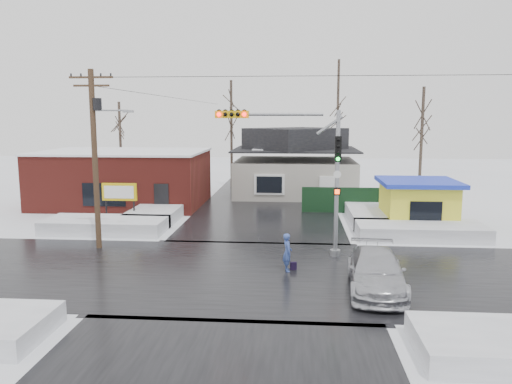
# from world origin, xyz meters

# --- Properties ---
(ground) EXTENTS (120.00, 120.00, 0.00)m
(ground) POSITION_xyz_m (0.00, 0.00, 0.00)
(ground) COLOR white
(ground) RESTS_ON ground
(road_ns) EXTENTS (10.00, 120.00, 0.02)m
(road_ns) POSITION_xyz_m (0.00, 0.00, 0.01)
(road_ns) COLOR black
(road_ns) RESTS_ON ground
(road_ew) EXTENTS (120.00, 10.00, 0.02)m
(road_ew) POSITION_xyz_m (0.00, 0.00, 0.01)
(road_ew) COLOR black
(road_ew) RESTS_ON ground
(snowbank_nw) EXTENTS (7.00, 3.00, 0.80)m
(snowbank_nw) POSITION_xyz_m (-9.00, 7.00, 0.40)
(snowbank_nw) COLOR white
(snowbank_nw) RESTS_ON ground
(snowbank_ne) EXTENTS (7.00, 3.00, 0.80)m
(snowbank_ne) POSITION_xyz_m (9.00, 7.00, 0.40)
(snowbank_ne) COLOR white
(snowbank_ne) RESTS_ON ground
(snowbank_nside_w) EXTENTS (3.00, 8.00, 0.80)m
(snowbank_nside_w) POSITION_xyz_m (-7.00, 12.00, 0.40)
(snowbank_nside_w) COLOR white
(snowbank_nside_w) RESTS_ON ground
(snowbank_nside_e) EXTENTS (3.00, 8.00, 0.80)m
(snowbank_nside_e) POSITION_xyz_m (7.00, 12.00, 0.40)
(snowbank_nside_e) COLOR white
(snowbank_nside_e) RESTS_ON ground
(traffic_signal) EXTENTS (6.05, 0.68, 7.00)m
(traffic_signal) POSITION_xyz_m (2.43, 2.97, 4.54)
(traffic_signal) COLOR gray
(traffic_signal) RESTS_ON ground
(utility_pole) EXTENTS (3.15, 0.44, 9.00)m
(utility_pole) POSITION_xyz_m (-7.93, 3.50, 5.11)
(utility_pole) COLOR #382619
(utility_pole) RESTS_ON ground
(brick_building) EXTENTS (12.20, 8.20, 4.12)m
(brick_building) POSITION_xyz_m (-11.00, 15.99, 2.08)
(brick_building) COLOR maroon
(brick_building) RESTS_ON ground
(marquee_sign) EXTENTS (2.20, 0.21, 2.55)m
(marquee_sign) POSITION_xyz_m (-9.00, 9.49, 1.92)
(marquee_sign) COLOR black
(marquee_sign) RESTS_ON ground
(house) EXTENTS (10.40, 8.40, 5.76)m
(house) POSITION_xyz_m (2.00, 22.00, 2.62)
(house) COLOR #A8A298
(house) RESTS_ON ground
(kiosk) EXTENTS (4.60, 4.60, 2.88)m
(kiosk) POSITION_xyz_m (9.50, 9.99, 1.46)
(kiosk) COLOR yellow
(kiosk) RESTS_ON ground
(fence) EXTENTS (8.00, 0.12, 1.80)m
(fence) POSITION_xyz_m (6.50, 14.00, 0.90)
(fence) COLOR black
(fence) RESTS_ON ground
(tree_far_left) EXTENTS (3.00, 3.00, 10.00)m
(tree_far_left) POSITION_xyz_m (-4.00, 26.00, 7.95)
(tree_far_left) COLOR #332821
(tree_far_left) RESTS_ON ground
(tree_far_mid) EXTENTS (3.00, 3.00, 12.00)m
(tree_far_mid) POSITION_xyz_m (6.00, 28.00, 9.54)
(tree_far_mid) COLOR #332821
(tree_far_mid) RESTS_ON ground
(tree_far_right) EXTENTS (3.00, 3.00, 9.00)m
(tree_far_right) POSITION_xyz_m (12.00, 20.00, 7.16)
(tree_far_right) COLOR #332821
(tree_far_right) RESTS_ON ground
(tree_far_west) EXTENTS (3.00, 3.00, 8.00)m
(tree_far_west) POSITION_xyz_m (-14.00, 24.00, 6.36)
(tree_far_west) COLOR #332821
(tree_far_west) RESTS_ON ground
(pedestrian) EXTENTS (0.51, 0.68, 1.67)m
(pedestrian) POSITION_xyz_m (1.72, 0.39, 0.84)
(pedestrian) COLOR #3951A1
(pedestrian) RESTS_ON ground
(car) EXTENTS (2.47, 5.30, 1.50)m
(car) POSITION_xyz_m (5.20, -1.77, 0.75)
(car) COLOR silver
(car) RESTS_ON ground
(shopping_bag) EXTENTS (0.30, 0.20, 0.35)m
(shopping_bag) POSITION_xyz_m (1.99, 0.56, 0.17)
(shopping_bag) COLOR black
(shopping_bag) RESTS_ON ground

